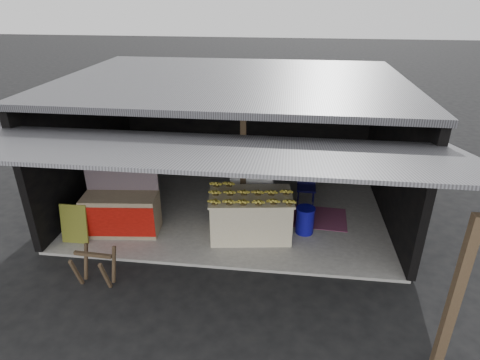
# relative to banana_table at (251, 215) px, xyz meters

# --- Properties ---
(ground) EXTENTS (80.00, 80.00, 0.00)m
(ground) POSITION_rel_banana_table_xyz_m (-0.54, -1.14, -0.52)
(ground) COLOR black
(ground) RESTS_ON ground
(concrete_slab) EXTENTS (7.00, 5.00, 0.06)m
(concrete_slab) POSITION_rel_banana_table_xyz_m (-0.54, 1.36, -0.49)
(concrete_slab) COLOR gray
(concrete_slab) RESTS_ON ground
(shophouse) EXTENTS (7.40, 7.29, 3.02)m
(shophouse) POSITION_rel_banana_table_xyz_m (-0.54, 1.67, 1.58)
(shophouse) COLOR black
(shophouse) RESTS_ON ground
(banana_table) EXTENTS (1.79, 1.24, 0.92)m
(banana_table) POSITION_rel_banana_table_xyz_m (0.00, 0.00, 0.00)
(banana_table) COLOR silver
(banana_table) RESTS_ON concrete_slab
(banana_pile) EXTENTS (1.65, 1.12, 0.18)m
(banana_pile) POSITION_rel_banana_table_xyz_m (0.00, 0.00, 0.55)
(banana_pile) COLOR gold
(banana_pile) RESTS_ON banana_table
(white_crate) EXTENTS (0.96, 0.67, 1.05)m
(white_crate) POSITION_rel_banana_table_xyz_m (-0.06, 1.09, 0.06)
(white_crate) COLOR white
(white_crate) RESTS_ON concrete_slab
(neighbor_stall) EXTENTS (1.57, 0.83, 1.55)m
(neighbor_stall) POSITION_rel_banana_table_xyz_m (-2.67, -0.20, 0.01)
(neighbor_stall) COLOR #998466
(neighbor_stall) RESTS_ON concrete_slab
(green_signboard) EXTENTS (0.54, 0.18, 0.81)m
(green_signboard) POSITION_rel_banana_table_xyz_m (-3.47, -0.68, -0.06)
(green_signboard) COLOR black
(green_signboard) RESTS_ON concrete_slab
(sawhorse) EXTENTS (0.68, 0.60, 0.64)m
(sawhorse) POSITION_rel_banana_table_xyz_m (-2.52, -1.81, -0.11)
(sawhorse) COLOR #463523
(sawhorse) RESTS_ON ground
(water_barrel) EXTENTS (0.37, 0.37, 0.55)m
(water_barrel) POSITION_rel_banana_table_xyz_m (1.12, 0.22, -0.19)
(water_barrel) COLOR #0E0C85
(water_barrel) RESTS_ON concrete_slab
(plastic_chair) EXTENTS (0.44, 0.44, 0.91)m
(plastic_chair) POSITION_rel_banana_table_xyz_m (1.17, 1.51, 0.07)
(plastic_chair) COLOR #0B0933
(plastic_chair) RESTS_ON concrete_slab
(magenta_rug) EXTENTS (1.56, 1.09, 0.01)m
(magenta_rug) POSITION_rel_banana_table_xyz_m (1.32, 0.86, -0.46)
(magenta_rug) COLOR #771A53
(magenta_rug) RESTS_ON concrete_slab
(picture_frames) EXTENTS (1.62, 0.04, 0.46)m
(picture_frames) POSITION_rel_banana_table_xyz_m (-0.71, 3.75, 1.41)
(picture_frames) COLOR black
(picture_frames) RESTS_ON shophouse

